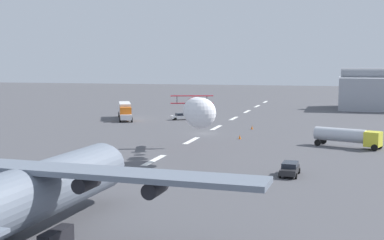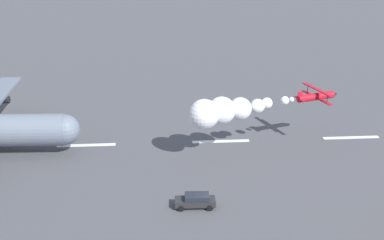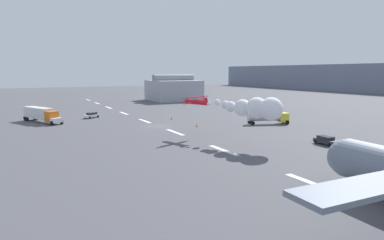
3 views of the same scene
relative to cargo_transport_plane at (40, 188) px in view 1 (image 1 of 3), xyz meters
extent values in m
plane|color=#4C4C51|center=(-58.90, -1.98, -3.52)|extent=(440.00, 440.00, 0.00)
cube|color=white|center=(-142.69, -1.98, -3.52)|extent=(8.00, 0.90, 0.01)
cube|color=white|center=(-124.07, -1.98, -3.52)|extent=(8.00, 0.90, 0.01)
cube|color=white|center=(-105.45, -1.98, -3.52)|extent=(8.00, 0.90, 0.01)
cube|color=white|center=(-86.83, -1.98, -3.52)|extent=(8.00, 0.90, 0.01)
cube|color=white|center=(-68.21, -1.98, -3.52)|extent=(8.00, 0.90, 0.01)
cube|color=white|center=(-49.60, -1.98, -3.52)|extent=(8.00, 0.90, 0.01)
cube|color=white|center=(-30.98, -1.98, -3.52)|extent=(8.00, 0.90, 0.01)
cube|color=white|center=(-12.36, -1.98, -3.52)|extent=(8.00, 0.90, 0.01)
cylinder|color=slate|center=(1.19, -0.05, -0.19)|extent=(22.53, 5.20, 4.27)
sphere|color=slate|center=(-9.98, 0.42, -0.19)|extent=(4.05, 4.05, 4.05)
cube|color=slate|center=(1.19, -0.05, 1.73)|extent=(4.65, 34.83, 0.40)
cylinder|color=black|center=(1.19, 9.51, 0.83)|extent=(2.44, 1.20, 1.10)
cylinder|color=black|center=(0.98, 4.30, 0.83)|extent=(2.44, 1.20, 1.10)
cube|color=black|center=(2.30, 2.54, -2.92)|extent=(3.24, 1.13, 1.20)
cylinder|color=red|center=(-43.46, -0.20, 3.33)|extent=(5.48, 2.63, 0.99)
cube|color=red|center=(-43.65, -0.26, 3.18)|extent=(2.58, 6.42, 0.12)
cube|color=red|center=(-43.65, -0.26, 4.32)|extent=(2.58, 6.42, 0.12)
cylinder|color=black|center=(-42.93, -2.45, 3.75)|extent=(0.08, 0.08, 1.13)
cylinder|color=black|center=(-44.37, 1.92, 3.75)|extent=(0.08, 0.08, 1.13)
cube|color=red|center=(-41.13, 0.56, 3.78)|extent=(0.70, 0.31, 1.10)
cube|color=red|center=(-41.13, 0.56, 3.38)|extent=(1.19, 2.09, 0.08)
cone|color=black|center=(-46.38, -1.16, 3.33)|extent=(0.93, 1.01, 0.84)
sphere|color=white|center=(-40.00, 0.55, 3.27)|extent=(0.70, 0.70, 0.70)
sphere|color=white|center=(-38.81, 1.68, 3.54)|extent=(1.15, 1.15, 1.15)
sphere|color=white|center=(-36.41, 1.88, 3.31)|extent=(1.50, 1.50, 1.50)
sphere|color=white|center=(-35.13, 2.18, 3.05)|extent=(1.90, 1.90, 1.90)
sphere|color=white|center=(-32.75, 3.01, 3.04)|extent=(2.95, 2.95, 2.95)
sphere|color=white|center=(-30.22, 4.06, 3.25)|extent=(3.53, 3.53, 3.53)
sphere|color=white|center=(-27.92, 5.17, 3.22)|extent=(3.80, 3.80, 3.80)
cube|color=silver|center=(-72.26, -23.08, -2.42)|extent=(2.49, 2.94, 1.10)
cube|color=orange|center=(-74.08, -23.90, -1.67)|extent=(3.22, 3.27, 2.60)
cube|color=silver|center=(-79.88, -26.53, -1.22)|extent=(10.45, 6.55, 2.80)
cylinder|color=black|center=(-72.59, -21.85, -2.97)|extent=(1.15, 0.77, 1.10)
cylinder|color=black|center=(-83.47, -26.78, -2.97)|extent=(1.15, 0.77, 1.10)
cylinder|color=black|center=(-84.57, -27.28, -2.97)|extent=(1.15, 0.77, 1.10)
cylinder|color=black|center=(-71.56, -24.13, -2.97)|extent=(1.15, 0.77, 1.10)
cylinder|color=black|center=(-82.44, -29.06, -2.97)|extent=(1.15, 0.77, 1.10)
cylinder|color=black|center=(-83.53, -29.56, -2.97)|extent=(1.15, 0.77, 1.10)
cube|color=yellow|center=(-47.73, 26.56, -1.92)|extent=(3.00, 2.88, 2.20)
cylinder|color=#B7BCC6|center=(-49.43, 21.84, -1.67)|extent=(4.64, 8.10, 2.10)
cylinder|color=black|center=(-48.65, 27.54, -3.02)|extent=(0.64, 1.05, 1.00)
cylinder|color=black|center=(-51.62, 19.30, -3.02)|extent=(0.64, 1.05, 1.00)
cylinder|color=black|center=(-46.39, 26.72, -3.02)|extent=(0.64, 1.05, 1.00)
cylinder|color=black|center=(-49.37, 18.49, -3.02)|extent=(0.64, 1.05, 1.00)
cube|color=white|center=(-80.58, -13.08, -2.88)|extent=(3.90, 4.68, 0.65)
cube|color=#1E232D|center=(-80.69, -12.91, -2.28)|extent=(2.82, 3.12, 0.55)
cylinder|color=black|center=(-78.99, -13.89, -3.20)|extent=(0.53, 0.66, 0.64)
cylinder|color=black|center=(-80.66, -11.29, -3.20)|extent=(0.53, 0.66, 0.64)
cylinder|color=black|center=(-80.50, -14.86, -3.20)|extent=(0.53, 0.66, 0.64)
cylinder|color=black|center=(-82.17, -12.27, -3.20)|extent=(0.53, 0.66, 0.64)
cube|color=#262628|center=(-25.92, 16.24, -2.88)|extent=(4.51, 1.98, 0.65)
cube|color=#1E232D|center=(-26.12, 16.25, -2.28)|extent=(2.73, 1.76, 0.55)
cylinder|color=black|center=(-24.33, 17.07, -3.20)|extent=(0.65, 0.25, 0.64)
cylinder|color=black|center=(-27.44, 17.20, -3.20)|extent=(0.65, 0.25, 0.64)
cylinder|color=black|center=(-24.41, 15.27, -3.20)|extent=(0.65, 0.25, 0.64)
cylinder|color=black|center=(-27.51, 15.40, -3.20)|extent=(0.65, 0.25, 0.64)
cube|color=#9EA3AD|center=(-122.47, 31.52, 0.92)|extent=(20.72, 19.95, 8.89)
cylinder|color=gray|center=(-122.47, 31.52, 6.27)|extent=(3.65, 18.91, 3.60)
cone|color=orange|center=(-67.44, 5.35, -3.15)|extent=(0.44, 0.44, 0.75)
cone|color=orange|center=(-53.52, 5.46, -3.15)|extent=(0.44, 0.44, 0.75)
camera|label=1|loc=(34.35, 21.24, 9.23)|focal=49.46mm
camera|label=2|loc=(-21.47, 71.88, 27.82)|focal=54.04mm
camera|label=3|loc=(13.91, -31.77, 9.25)|focal=31.37mm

